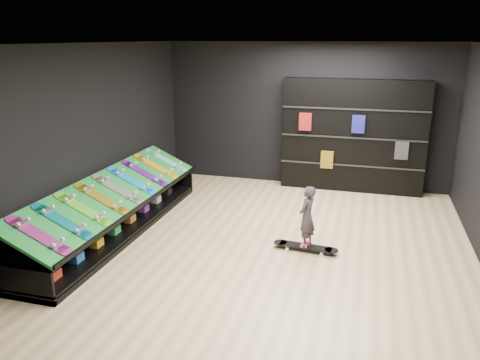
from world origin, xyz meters
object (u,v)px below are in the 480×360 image
(floor_skateboard, at_px, (305,249))
(child, at_px, (306,228))
(back_shelving, at_px, (353,136))
(display_rack, at_px, (117,217))

(floor_skateboard, distance_m, child, 0.33)
(child, bearing_deg, floor_skateboard, 180.00)
(back_shelving, xyz_separation_m, floor_skateboard, (-0.47, -3.23, -1.11))
(back_shelving, height_order, child, back_shelving)
(back_shelving, relative_size, child, 5.10)
(back_shelving, xyz_separation_m, child, (-0.47, -3.23, -0.78))
(floor_skateboard, bearing_deg, child, 0.00)
(display_rack, distance_m, floor_skateboard, 3.11)
(floor_skateboard, bearing_deg, display_rack, -173.25)
(display_rack, height_order, child, child)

